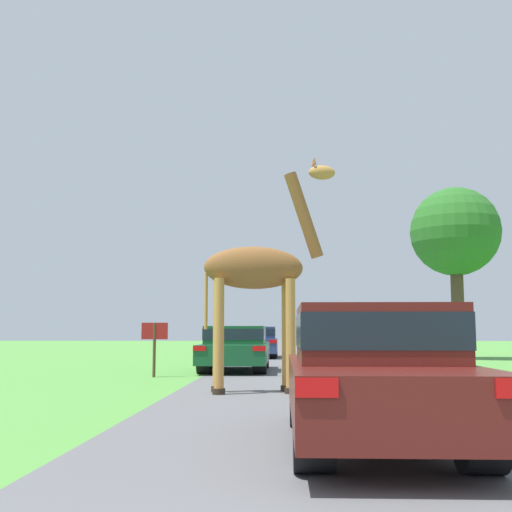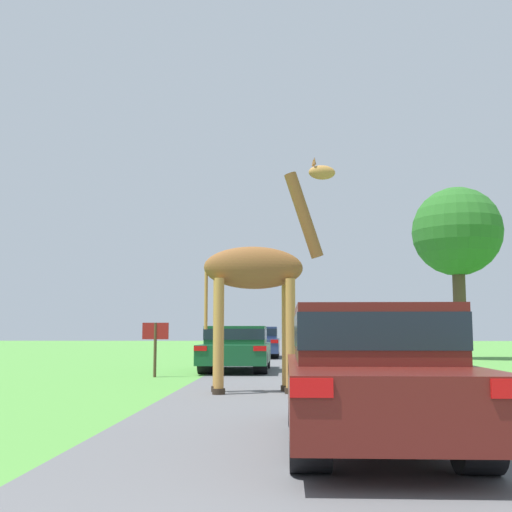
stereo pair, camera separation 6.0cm
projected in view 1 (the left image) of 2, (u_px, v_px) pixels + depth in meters
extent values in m
cube|color=#5B5B5E|center=(306.00, 356.00, 31.31)|extent=(6.58, 120.00, 0.00)
cylinder|color=#B77F3D|center=(286.00, 335.00, 13.08)|extent=(0.19, 0.19, 2.24)
cylinder|color=#2D2319|center=(287.00, 388.00, 12.96)|extent=(0.25, 0.25, 0.12)
cylinder|color=#B77F3D|center=(291.00, 336.00, 12.57)|extent=(0.19, 0.19, 2.24)
cylinder|color=#2D2319|center=(291.00, 391.00, 12.44)|extent=(0.25, 0.25, 0.12)
cylinder|color=#B77F3D|center=(218.00, 335.00, 12.93)|extent=(0.19, 0.19, 2.24)
cylinder|color=#2D2319|center=(217.00, 389.00, 12.80)|extent=(0.25, 0.25, 0.12)
cylinder|color=#B77F3D|center=(219.00, 336.00, 12.41)|extent=(0.19, 0.19, 2.24)
cylinder|color=#2D2319|center=(219.00, 391.00, 12.29)|extent=(0.25, 0.25, 0.12)
ellipsoid|color=brown|center=(254.00, 268.00, 12.91)|extent=(2.08, 0.91, 0.86)
cylinder|color=brown|center=(304.00, 215.00, 13.15)|extent=(0.83, 0.37, 1.80)
ellipsoid|color=#B77F3D|center=(322.00, 173.00, 13.30)|extent=(0.59, 0.32, 0.30)
cylinder|color=#B77F3D|center=(206.00, 298.00, 12.73)|extent=(0.07, 0.07, 1.23)
cone|color=brown|center=(313.00, 162.00, 13.37)|extent=(0.07, 0.07, 0.16)
cone|color=brown|center=(314.00, 161.00, 13.24)|extent=(0.07, 0.07, 0.16)
cube|color=#561914|center=(374.00, 389.00, 6.86)|extent=(1.77, 4.49, 0.59)
cube|color=#561914|center=(372.00, 334.00, 6.93)|extent=(1.59, 2.02, 0.60)
cube|color=#19232D|center=(372.00, 331.00, 6.94)|extent=(1.61, 2.04, 0.36)
cube|color=red|center=(317.00, 388.00, 4.68)|extent=(0.32, 0.03, 0.14)
cylinder|color=black|center=(304.00, 399.00, 8.20)|extent=(0.35, 0.69, 0.69)
cylinder|color=black|center=(415.00, 399.00, 8.14)|extent=(0.35, 0.69, 0.69)
cylinder|color=black|center=(314.00, 432.00, 5.53)|extent=(0.35, 0.69, 0.69)
cylinder|color=black|center=(480.00, 433.00, 5.47)|extent=(0.35, 0.69, 0.69)
cube|color=silver|center=(353.00, 349.00, 24.61)|extent=(1.93, 4.55, 0.56)
cube|color=silver|center=(353.00, 336.00, 24.67)|extent=(1.74, 2.05, 0.45)
cube|color=#19232D|center=(353.00, 335.00, 24.68)|extent=(1.76, 2.07, 0.27)
cube|color=red|center=(337.00, 345.00, 22.40)|extent=(0.35, 0.03, 0.13)
cube|color=red|center=(383.00, 345.00, 22.34)|extent=(0.35, 0.03, 0.13)
cylinder|color=black|center=(330.00, 354.00, 25.97)|extent=(0.39, 0.58, 0.58)
cylinder|color=black|center=(368.00, 354.00, 25.91)|extent=(0.39, 0.58, 0.58)
cylinder|color=black|center=(336.00, 357.00, 23.26)|extent=(0.39, 0.58, 0.58)
cylinder|color=black|center=(378.00, 357.00, 23.20)|extent=(0.39, 0.58, 0.58)
cube|color=navy|center=(258.00, 345.00, 29.66)|extent=(1.82, 4.37, 0.63)
cube|color=navy|center=(258.00, 333.00, 29.73)|extent=(1.64, 1.96, 0.55)
cube|color=#19232D|center=(258.00, 332.00, 29.73)|extent=(1.66, 1.98, 0.33)
cube|color=red|center=(238.00, 341.00, 27.54)|extent=(0.33, 0.03, 0.15)
cube|color=red|center=(273.00, 341.00, 27.48)|extent=(0.33, 0.03, 0.15)
cylinder|color=black|center=(244.00, 350.00, 30.96)|extent=(0.36, 0.57, 0.57)
cylinder|color=black|center=(274.00, 351.00, 30.90)|extent=(0.36, 0.57, 0.57)
cylinder|color=black|center=(240.00, 352.00, 28.36)|extent=(0.36, 0.57, 0.57)
cylinder|color=black|center=(273.00, 352.00, 28.30)|extent=(0.36, 0.57, 0.57)
cube|color=#144C28|center=(235.00, 353.00, 19.63)|extent=(1.98, 4.63, 0.56)
cube|color=#144C28|center=(236.00, 335.00, 19.69)|extent=(1.78, 2.08, 0.54)
cube|color=#19232D|center=(236.00, 334.00, 19.70)|extent=(1.80, 2.11, 0.32)
cube|color=red|center=(199.00, 348.00, 17.38)|extent=(0.36, 0.03, 0.13)
cube|color=red|center=(259.00, 348.00, 17.31)|extent=(0.36, 0.03, 0.13)
cylinder|color=black|center=(215.00, 359.00, 21.01)|extent=(0.40, 0.62, 0.62)
cylinder|color=black|center=(263.00, 359.00, 20.95)|extent=(0.40, 0.62, 0.62)
cylinder|color=black|center=(204.00, 363.00, 18.26)|extent=(0.40, 0.62, 0.62)
cylinder|color=black|center=(260.00, 363.00, 18.19)|extent=(0.40, 0.62, 0.62)
cylinder|color=#4C3828|center=(458.00, 301.00, 28.01)|extent=(0.55, 0.55, 5.01)
sphere|color=#286623|center=(455.00, 232.00, 28.37)|extent=(3.92, 3.92, 3.92)
cylinder|color=#4C3823|center=(154.00, 350.00, 16.99)|extent=(0.08, 0.08, 1.43)
cube|color=maroon|center=(155.00, 331.00, 17.05)|extent=(0.70, 0.04, 0.44)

